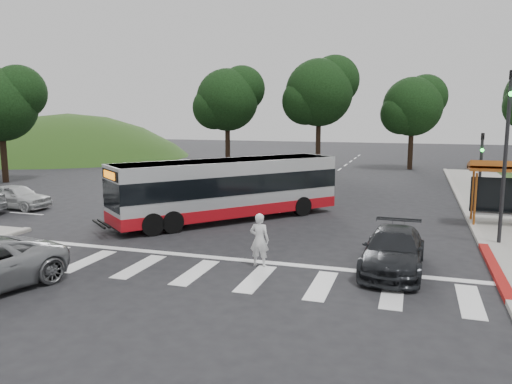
% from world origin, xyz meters
% --- Properties ---
extents(ground, '(140.00, 140.00, 0.00)m').
position_xyz_m(ground, '(0.00, 0.00, 0.00)').
color(ground, black).
rests_on(ground, ground).
extents(sidewalk_east, '(4.00, 40.00, 0.12)m').
position_xyz_m(sidewalk_east, '(11.00, 8.00, 0.06)').
color(sidewalk_east, gray).
rests_on(sidewalk_east, ground).
extents(curb_east, '(0.30, 40.00, 0.15)m').
position_xyz_m(curb_east, '(9.00, 8.00, 0.07)').
color(curb_east, '#9E9991').
rests_on(curb_east, ground).
extents(curb_east_red, '(0.32, 6.00, 0.15)m').
position_xyz_m(curb_east_red, '(9.00, -2.00, 0.08)').
color(curb_east_red, maroon).
rests_on(curb_east_red, ground).
extents(hillside_nw, '(44.00, 44.00, 10.00)m').
position_xyz_m(hillside_nw, '(-32.00, 30.00, 0.00)').
color(hillside_nw, '#1F3E13').
rests_on(hillside_nw, ground).
extents(crosswalk_ladder, '(18.00, 2.60, 0.01)m').
position_xyz_m(crosswalk_ladder, '(0.00, -5.00, 0.01)').
color(crosswalk_ladder, silver).
rests_on(crosswalk_ladder, ground).
extents(traffic_signal_ne_tall, '(0.18, 0.37, 6.50)m').
position_xyz_m(traffic_signal_ne_tall, '(9.60, 1.49, 3.88)').
color(traffic_signal_ne_tall, black).
rests_on(traffic_signal_ne_tall, ground).
extents(traffic_signal_ne_short, '(0.18, 0.37, 4.00)m').
position_xyz_m(traffic_signal_ne_short, '(9.60, 8.49, 2.48)').
color(traffic_signal_ne_short, black).
rests_on(traffic_signal_ne_short, ground).
extents(tree_north_a, '(6.60, 6.15, 10.17)m').
position_xyz_m(tree_north_a, '(-1.92, 26.07, 6.92)').
color(tree_north_a, black).
rests_on(tree_north_a, ground).
extents(tree_north_b, '(5.72, 5.33, 8.43)m').
position_xyz_m(tree_north_b, '(6.07, 28.06, 5.66)').
color(tree_north_b, black).
rests_on(tree_north_b, ground).
extents(tree_north_c, '(6.16, 5.74, 9.30)m').
position_xyz_m(tree_north_c, '(-9.92, 24.06, 6.29)').
color(tree_north_c, black).
rests_on(tree_north_c, ground).
extents(tree_west_a, '(5.72, 5.33, 8.43)m').
position_xyz_m(tree_west_a, '(-21.93, 10.06, 5.66)').
color(tree_west_a, black).
rests_on(tree_west_a, ground).
extents(transit_bus, '(8.89, 9.89, 2.83)m').
position_xyz_m(transit_bus, '(-1.84, 2.74, 1.41)').
color(transit_bus, '#B4B7B9').
rests_on(transit_bus, ground).
extents(pedestrian, '(0.65, 0.43, 1.77)m').
position_xyz_m(pedestrian, '(1.72, -3.75, 0.88)').
color(pedestrian, white).
rests_on(pedestrian, ground).
extents(dark_sedan, '(1.99, 4.59, 1.31)m').
position_xyz_m(dark_sedan, '(5.91, -2.87, 0.66)').
color(dark_sedan, black).
rests_on(dark_sedan, ground).
extents(west_car_white, '(3.85, 1.71, 1.29)m').
position_xyz_m(west_car_white, '(-13.47, 1.98, 0.64)').
color(west_car_white, silver).
rests_on(west_car_white, ground).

